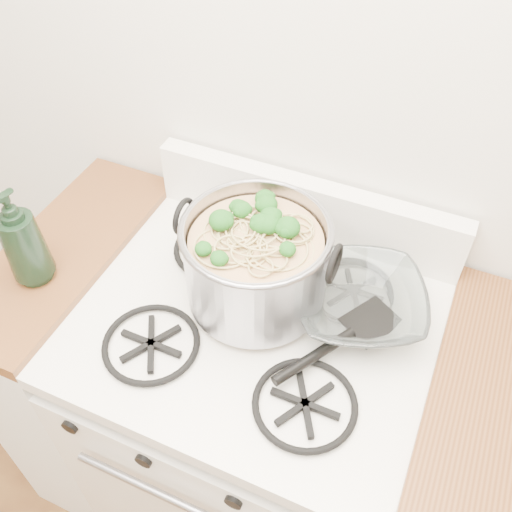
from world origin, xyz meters
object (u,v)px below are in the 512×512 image
object	(u,v)px
gas_range	(255,423)
spatula	(372,320)
bottle	(21,237)
glass_bowl	(358,307)
stock_pot	(256,263)

from	to	relation	value
gas_range	spatula	world-z (taller)	spatula
bottle	spatula	bearing A→B (deg)	32.95
spatula	bottle	distance (m)	0.76
glass_bowl	bottle	world-z (taller)	bottle
stock_pot	glass_bowl	bearing A→B (deg)	10.69
stock_pot	bottle	bearing A→B (deg)	-162.36
gas_range	stock_pot	xyz separation A→B (m)	(-0.02, 0.06, 0.59)
glass_bowl	bottle	distance (m)	0.73
spatula	bottle	bearing A→B (deg)	-135.80
glass_bowl	stock_pot	bearing A→B (deg)	-169.31
stock_pot	spatula	xyz separation A→B (m)	(0.25, 0.02, -0.09)
gas_range	bottle	bearing A→B (deg)	-169.27
glass_bowl	bottle	bearing A→B (deg)	-164.51
spatula	glass_bowl	world-z (taller)	glass_bowl
spatula	glass_bowl	xyz separation A→B (m)	(-0.03, 0.02, 0.00)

